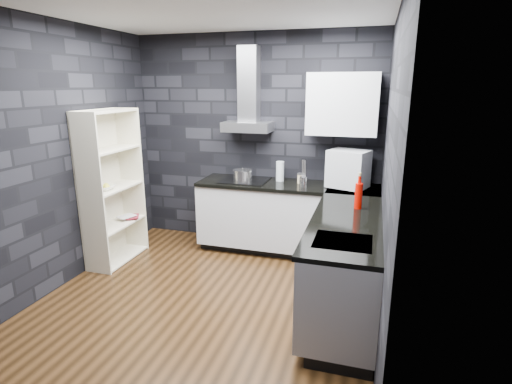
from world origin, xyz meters
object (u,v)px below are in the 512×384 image
at_px(appliance_garage, 348,169).
at_px(glass_vase, 280,171).
at_px(bookshelf, 112,188).
at_px(pot, 243,176).
at_px(utensil_crock, 303,182).
at_px(storage_jar, 301,179).
at_px(fruit_bowl, 104,188).
at_px(red_bottle, 358,196).

bearing_deg(appliance_garage, glass_vase, -168.16).
bearing_deg(bookshelf, pot, 31.87).
bearing_deg(bookshelf, utensil_crock, 23.80).
relative_size(storage_jar, appliance_garage, 0.25).
distance_m(bookshelf, fruit_bowl, 0.14).
bearing_deg(pot, red_bottle, -26.06).
bearing_deg(glass_vase, utensil_crock, -32.46).
distance_m(utensil_crock, bookshelf, 2.24).
bearing_deg(storage_jar, appliance_garage, -6.30).
xyz_separation_m(utensil_crock, fruit_bowl, (-2.13, -0.83, -0.02)).
distance_m(utensil_crock, appliance_garage, 0.54).
bearing_deg(bookshelf, red_bottle, 5.56).
xyz_separation_m(appliance_garage, fruit_bowl, (-2.63, -0.93, -0.19)).
relative_size(red_bottle, fruit_bowl, 1.16).
height_order(pot, storage_jar, pot).
bearing_deg(appliance_garage, pot, -155.35).
height_order(glass_vase, storage_jar, glass_vase).
relative_size(pot, appliance_garage, 0.53).
xyz_separation_m(pot, glass_vase, (0.42, 0.23, 0.04)).
relative_size(pot, storage_jar, 2.12).
xyz_separation_m(storage_jar, bookshelf, (-2.07, -0.85, -0.05)).
height_order(pot, glass_vase, glass_vase).
distance_m(red_bottle, bookshelf, 2.79).
height_order(storage_jar, red_bottle, red_bottle).
height_order(glass_vase, appliance_garage, appliance_garage).
distance_m(storage_jar, appliance_garage, 0.59).
xyz_separation_m(pot, red_bottle, (1.41, -0.69, 0.05)).
height_order(appliance_garage, red_bottle, appliance_garage).
bearing_deg(storage_jar, glass_vase, 170.04).
distance_m(pot, appliance_garage, 1.27).
height_order(glass_vase, red_bottle, red_bottle).
distance_m(glass_vase, appliance_garage, 0.85).
xyz_separation_m(pot, utensil_crock, (0.75, 0.02, -0.02)).
distance_m(red_bottle, fruit_bowl, 2.79).
bearing_deg(bookshelf, appliance_garage, 22.55).
distance_m(glass_vase, bookshelf, 2.02).
height_order(glass_vase, bookshelf, bookshelf).
bearing_deg(utensil_crock, red_bottle, -46.84).
bearing_deg(red_bottle, storage_jar, 129.63).
bearing_deg(red_bottle, bookshelf, 179.75).
distance_m(storage_jar, utensil_crock, 0.17).
bearing_deg(red_bottle, appliance_garage, 100.97).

